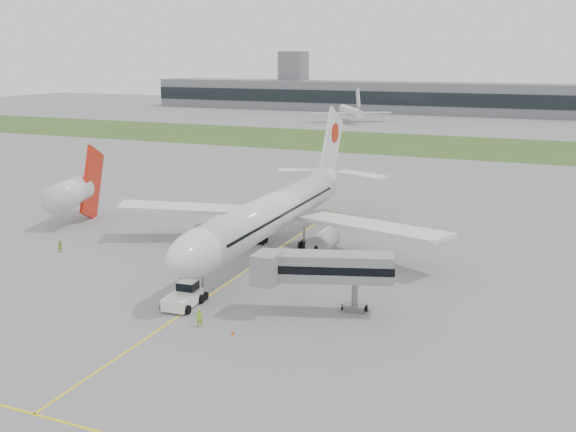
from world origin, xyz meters
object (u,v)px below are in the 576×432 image
at_px(jet_bridge, 319,268).
at_px(ground_crew_near, 199,318).
at_px(airliner, 276,210).
at_px(neighbor_aircraft, 72,192).
at_px(pushback_tug, 184,296).

height_order(jet_bridge, ground_crew_near, jet_bridge).
bearing_deg(airliner, neighbor_aircraft, 178.59).
distance_m(airliner, ground_crew_near, 26.95).
distance_m(pushback_tug, jet_bridge, 14.80).
xyz_separation_m(pushback_tug, neighbor_aircraft, (-34.33, 23.08, 3.88)).
bearing_deg(airliner, jet_bridge, -55.03).
xyz_separation_m(pushback_tug, jet_bridge, (13.79, 3.90, 3.69)).
distance_m(airliner, pushback_tug, 22.69).
xyz_separation_m(jet_bridge, neighbor_aircraft, (-48.13, 19.18, 0.19)).
relative_size(ground_crew_near, neighbor_aircraft, 0.12).
bearing_deg(ground_crew_near, pushback_tug, -61.38).
relative_size(airliner, jet_bridge, 3.96).
relative_size(jet_bridge, neighbor_aircraft, 0.87).
bearing_deg(pushback_tug, jet_bridge, 11.65).
bearing_deg(ground_crew_near, airliner, -100.31).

